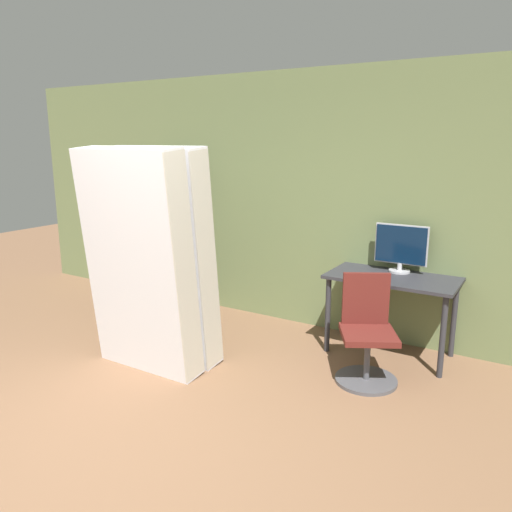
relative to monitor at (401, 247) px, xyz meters
The scene contains 8 objects.
ground_plane 3.17m from the monitor, 112.72° to the right, with size 16.00×16.00×0.00m, color brown.
wall_back 1.22m from the monitor, behind, with size 8.00×0.06×2.70m.
desk 0.40m from the monitor, 92.06° to the right, with size 1.17×0.62×0.76m.
monitor is the anchor object (origin of this frame).
office_chair 1.04m from the monitor, 91.33° to the right, with size 0.60×0.60×0.90m.
bookshelf 2.82m from the monitor, behind, with size 0.66×0.31×1.76m.
mattress_near 2.41m from the monitor, 136.53° to the right, with size 1.02×0.42×1.95m.
mattress_far 2.22m from the monitor, 141.95° to the right, with size 1.02×0.41×1.95m.
Camera 1 is at (2.39, -1.86, 2.00)m, focal length 35.00 mm.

